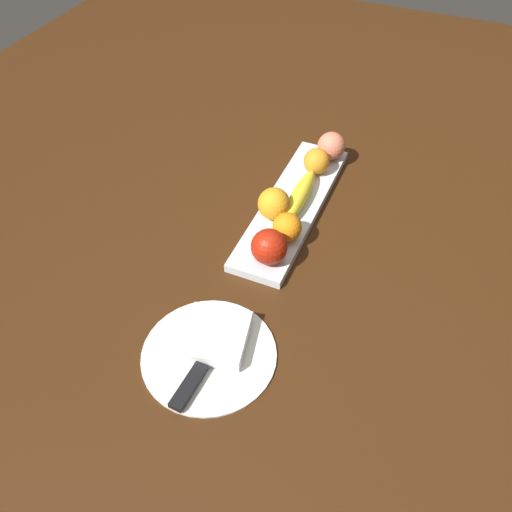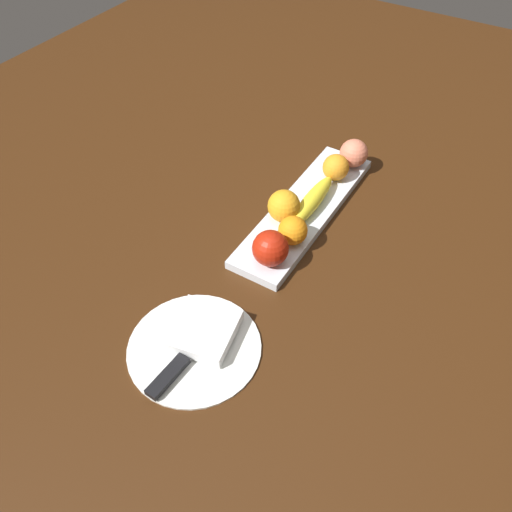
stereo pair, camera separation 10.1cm
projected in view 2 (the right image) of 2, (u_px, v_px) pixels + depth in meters
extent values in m
plane|color=#3A1E0B|center=(327.00, 208.00, 1.19)|extent=(2.40, 2.40, 0.00)
cube|color=silver|center=(305.00, 210.00, 1.18)|extent=(0.47, 0.12, 0.02)
sphere|color=#AF1F0C|center=(270.00, 248.00, 1.03)|extent=(0.07, 0.07, 0.07)
ellipsoid|color=yellow|center=(312.00, 201.00, 1.15)|extent=(0.19, 0.04, 0.04)
sphere|color=orange|center=(293.00, 230.00, 1.07)|extent=(0.06, 0.06, 0.06)
sphere|color=orange|center=(336.00, 167.00, 1.22)|extent=(0.06, 0.06, 0.06)
sphere|color=orange|center=(284.00, 206.00, 1.12)|extent=(0.07, 0.07, 0.07)
sphere|color=#DC775A|center=(354.00, 153.00, 1.25)|extent=(0.07, 0.07, 0.07)
cylinder|color=white|center=(194.00, 347.00, 0.93)|extent=(0.24, 0.24, 0.01)
cube|color=white|center=(203.00, 330.00, 0.94)|extent=(0.13, 0.13, 0.02)
cube|color=silver|center=(191.00, 353.00, 0.92)|extent=(0.15, 0.03, 0.00)
cube|color=black|center=(168.00, 376.00, 0.88)|extent=(0.09, 0.03, 0.01)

